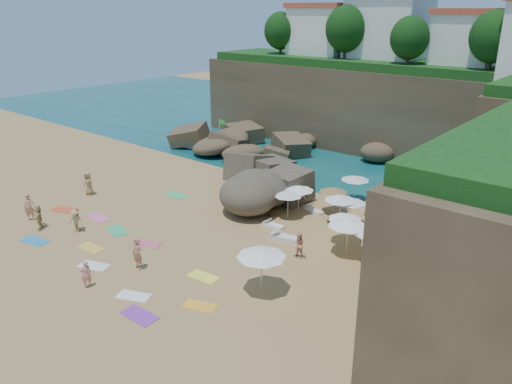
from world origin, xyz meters
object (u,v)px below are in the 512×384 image
Objects in this scene: parasol_1 at (355,178)px; parasol_2 at (345,217)px; parasol_0 at (288,193)px; person_stand_1 at (77,219)px; person_stand_6 at (86,274)px; lounger_0 at (339,204)px; person_stand_5 at (266,164)px; person_stand_4 at (368,205)px; rock_outcrop at (253,197)px; person_stand_3 at (267,205)px; person_stand_0 at (29,207)px; person_stand_2 at (303,195)px; flag_pole at (221,132)px.

parasol_2 is at bearing -65.54° from parasol_1.
parasol_2 is (5.02, -1.06, 0.01)m from parasol_0.
person_stand_6 reaches higher than person_stand_1.
person_stand_5 reaches higher than lounger_0.
rock_outcrop is at bearing -115.32° from person_stand_4.
person_stand_6 is (-1.38, -13.20, -0.08)m from person_stand_3.
parasol_1 reaches higher than rock_outcrop.
person_stand_0 is 4.04m from person_stand_1.
parasol_2 reaches higher than parasol_0.
person_stand_0 is at bearing 26.16° from person_stand_1.
person_stand_2 is (-2.49, -3.12, -1.07)m from parasol_1.
person_stand_1 is (4.66, -18.39, -1.60)m from flag_pole.
person_stand_0 is (-8.83, -12.90, 0.93)m from rock_outcrop.
lounger_0 is 1.00× the size of person_stand_0.
parasol_2 reaches higher than person_stand_5.
person_stand_4 is (4.59, 1.30, 0.03)m from person_stand_2.
parasol_1 is 19.56m from person_stand_1.
person_stand_4 is 11.71m from person_stand_5.
parasol_0 is at bearing -112.11° from lounger_0.
flag_pole is 2.37× the size of person_stand_4.
parasol_0 reaches higher than person_stand_2.
lounger_0 is 9.32m from person_stand_5.
person_stand_1 is 7.65m from person_stand_6.
person_stand_3 is at bearing 177.41° from parasol_2.
person_stand_1 is at bearing -105.69° from person_stand_6.
parasol_0 is 17.49m from person_stand_0.
person_stand_1 is at bearing 162.92° from person_stand_3.
person_stand_5 is at bearing 147.85° from parasol_2.
lounger_0 is at bearing 179.65° from person_stand_6.
person_stand_3 is at bearing -8.05° from person_stand_0.
rock_outcrop is at bearing -145.90° from parasol_1.
rock_outcrop is at bearing 165.35° from parasol_2.
parasol_1 is at bearing -116.06° from person_stand_1.
person_stand_2 is (8.76, 12.84, 0.02)m from person_stand_1.
rock_outcrop is 11.94m from flag_pole.
person_stand_0 is 1.28× the size of person_stand_1.
parasol_2 is 6.65m from person_stand_2.
person_stand_0 is (0.80, -19.58, -1.40)m from flag_pole.
parasol_2 is (3.04, -6.69, -0.06)m from parasol_1.
lounger_0 is 1.11× the size of person_stand_3.
person_stand_0 is at bearing -87.66° from flag_pole.
parasol_1 reaches higher than person_stand_5.
person_stand_1 is at bearing -125.16° from parasol_1.
person_stand_2 is (13.42, -5.55, -1.59)m from flag_pole.
parasol_0 reaches higher than person_stand_1.
flag_pole reaches higher than person_stand_0.
person_stand_1 is 0.96× the size of person_stand_6.
person_stand_2 is (12.62, 14.03, -0.19)m from person_stand_0.
person_stand_1 is (-10.92, -14.40, 0.58)m from lounger_0.
person_stand_0 is 23.04m from person_stand_4.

